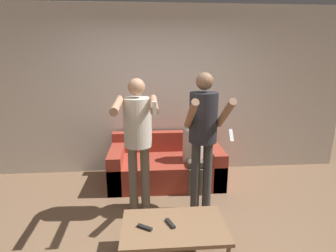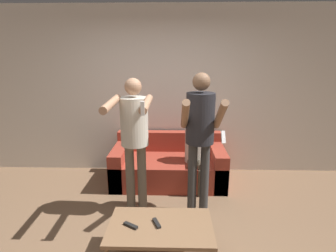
# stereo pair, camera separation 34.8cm
# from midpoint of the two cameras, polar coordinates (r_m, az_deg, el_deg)

# --- Properties ---
(wall_back) EXTENTS (6.40, 0.06, 2.70)m
(wall_back) POSITION_cam_midpoint_polar(r_m,az_deg,el_deg) (4.32, -5.12, 7.34)
(wall_back) COLOR silver
(wall_back) RESTS_ON ground_plane
(couch) EXTENTS (1.70, 0.88, 0.72)m
(couch) POSITION_cam_midpoint_polar(r_m,az_deg,el_deg) (4.16, -2.90, -8.67)
(couch) COLOR #9E3828
(couch) RESTS_ON ground_plane
(person_standing_left) EXTENTS (0.45, 0.82, 1.68)m
(person_standing_left) POSITION_cam_midpoint_polar(r_m,az_deg,el_deg) (3.06, -9.86, -1.31)
(person_standing_left) COLOR #6B6051
(person_standing_left) RESTS_ON ground_plane
(person_standing_right) EXTENTS (0.45, 0.69, 1.74)m
(person_standing_right) POSITION_cam_midpoint_polar(r_m,az_deg,el_deg) (3.09, 4.52, -0.47)
(person_standing_right) COLOR #383838
(person_standing_right) RESTS_ON ground_plane
(person_seated) EXTENTS (0.31, 0.53, 1.11)m
(person_seated) POSITION_cam_midpoint_polar(r_m,az_deg,el_deg) (3.87, 3.03, -4.95)
(person_seated) COLOR brown
(person_seated) RESTS_ON ground_plane
(coffee_table) EXTENTS (0.98, 0.59, 0.38)m
(coffee_table) POSITION_cam_midpoint_polar(r_m,az_deg,el_deg) (2.64, -2.74, -21.52)
(coffee_table) COLOR #846042
(coffee_table) RESTS_ON ground_plane
(remote_near) EXTENTS (0.15, 0.11, 0.02)m
(remote_near) POSITION_cam_midpoint_polar(r_m,az_deg,el_deg) (2.59, -9.22, -21.08)
(remote_near) COLOR black
(remote_near) RESTS_ON coffee_table
(remote_far) EXTENTS (0.09, 0.15, 0.02)m
(remote_far) POSITION_cam_midpoint_polar(r_m,az_deg,el_deg) (2.62, -3.58, -20.51)
(remote_far) COLOR black
(remote_far) RESTS_ON coffee_table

